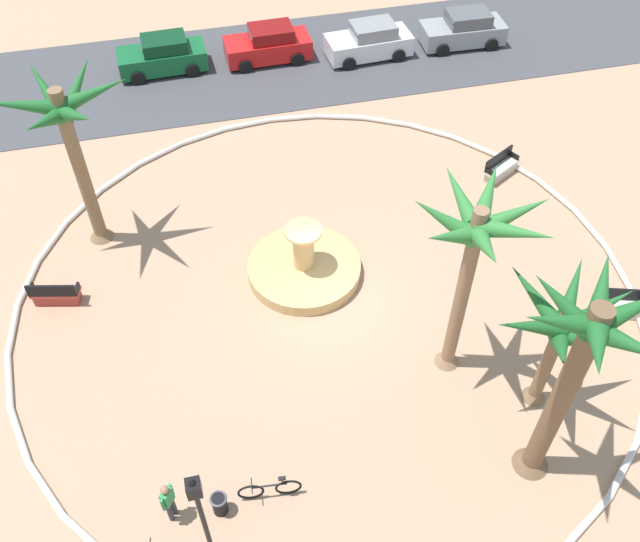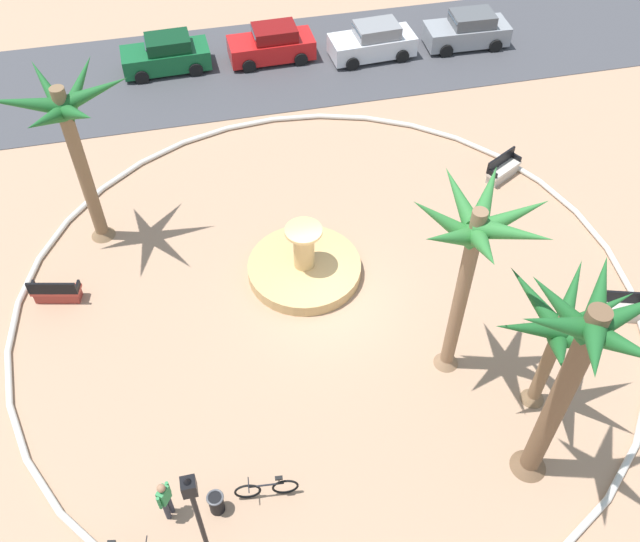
% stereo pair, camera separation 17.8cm
% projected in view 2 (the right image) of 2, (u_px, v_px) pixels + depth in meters
% --- Properties ---
extents(ground_plane, '(80.00, 80.00, 0.00)m').
position_uv_depth(ground_plane, '(327.00, 299.00, 23.43)').
color(ground_plane, tan).
extents(plaza_curb, '(20.72, 20.72, 0.20)m').
position_uv_depth(plaza_curb, '(327.00, 297.00, 23.36)').
color(plaza_curb, silver).
rests_on(plaza_curb, ground).
extents(street_asphalt, '(48.00, 8.00, 0.03)m').
position_uv_depth(street_asphalt, '(256.00, 66.00, 33.10)').
color(street_asphalt, '#424247').
rests_on(street_asphalt, ground).
extents(fountain, '(3.90, 3.90, 2.11)m').
position_uv_depth(fountain, '(304.00, 267.00, 23.99)').
color(fountain, tan).
rests_on(fountain, ground).
extents(palm_tree_near_fountain, '(4.41, 4.08, 6.46)m').
position_uv_depth(palm_tree_near_fountain, '(69.00, 126.00, 21.90)').
color(palm_tree_near_fountain, brown).
rests_on(palm_tree_near_fountain, ground).
extents(palm_tree_by_curb, '(4.18, 3.84, 4.37)m').
position_uv_depth(palm_tree_by_curb, '(561.00, 330.00, 18.41)').
color(palm_tree_by_curb, brown).
rests_on(palm_tree_by_curb, ground).
extents(palm_tree_mid_plaza, '(3.55, 3.33, 7.08)m').
position_uv_depth(palm_tree_mid_plaza, '(575.00, 364.00, 15.70)').
color(palm_tree_mid_plaza, brown).
rests_on(palm_tree_mid_plaza, ground).
extents(palm_tree_far_side, '(3.73, 3.82, 6.65)m').
position_uv_depth(palm_tree_far_side, '(473.00, 245.00, 17.87)').
color(palm_tree_far_side, '#8E6B4C').
rests_on(palm_tree_far_side, ground).
extents(bench_east, '(1.68, 0.96, 1.00)m').
position_uv_depth(bench_east, '(617.00, 309.00, 22.68)').
color(bench_east, beige).
rests_on(bench_east, ground).
extents(bench_west, '(1.64, 1.22, 1.00)m').
position_uv_depth(bench_west, '(503.00, 170.00, 27.41)').
color(bench_west, beige).
rests_on(bench_west, ground).
extents(bench_north, '(1.67, 0.84, 1.00)m').
position_uv_depth(bench_north, '(57.00, 293.00, 23.16)').
color(bench_north, '#B73D33').
rests_on(bench_north, ground).
extents(lamppost, '(0.32, 0.32, 4.54)m').
position_uv_depth(lamppost, '(198.00, 517.00, 15.67)').
color(lamppost, black).
rests_on(lamppost, ground).
extents(trash_bin, '(0.46, 0.46, 0.73)m').
position_uv_depth(trash_bin, '(216.00, 503.00, 18.25)').
color(trash_bin, black).
rests_on(trash_bin, ground).
extents(bicycle_red_frame, '(1.72, 0.44, 0.94)m').
position_uv_depth(bicycle_red_frame, '(267.00, 489.00, 18.51)').
color(bicycle_red_frame, black).
rests_on(bicycle_red_frame, ground).
extents(person_cyclist_helmet, '(0.36, 0.45, 1.64)m').
position_uv_depth(person_cyclist_helmet, '(165.00, 499.00, 17.76)').
color(person_cyclist_helmet, '#33333D').
rests_on(person_cyclist_helmet, ground).
extents(parked_car_leftmost, '(4.05, 2.02, 1.67)m').
position_uv_depth(parked_car_leftmost, '(166.00, 55.00, 32.33)').
color(parked_car_leftmost, '#145B2D').
rests_on(parked_car_leftmost, ground).
extents(parked_car_second, '(4.04, 1.99, 1.67)m').
position_uv_depth(parked_car_second, '(272.00, 45.00, 32.95)').
color(parked_car_second, red).
rests_on(parked_car_second, ground).
extents(parked_car_third, '(4.09, 2.10, 1.67)m').
position_uv_depth(parked_car_third, '(373.00, 42.00, 33.11)').
color(parked_car_third, silver).
rests_on(parked_car_third, ground).
extents(parked_car_rightmost, '(4.05, 2.02, 1.67)m').
position_uv_depth(parked_car_rightmost, '(467.00, 31.00, 33.82)').
color(parked_car_rightmost, gray).
rests_on(parked_car_rightmost, ground).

